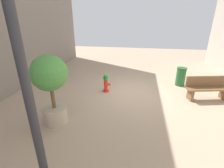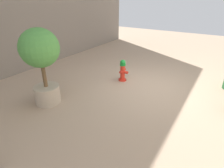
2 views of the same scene
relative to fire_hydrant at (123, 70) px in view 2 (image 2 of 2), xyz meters
The scene contains 3 objects.
ground_plane 1.20m from the fire_hydrant, behind, with size 23.40×23.40×0.00m, color tan.
fire_hydrant is the anchor object (origin of this frame).
planter_tree 2.98m from the fire_hydrant, 66.97° to the left, with size 1.05×1.05×2.19m.
Camera 2 is at (-1.94, 5.70, 2.89)m, focal length 29.44 mm.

